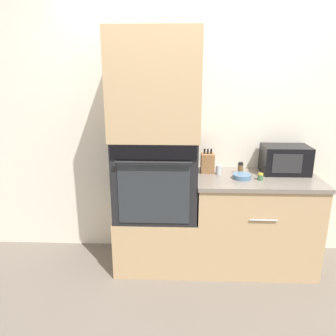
{
  "coord_description": "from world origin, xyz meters",
  "views": [
    {
      "loc": [
        -0.16,
        -2.45,
        1.75
      ],
      "look_at": [
        -0.26,
        0.21,
        0.96
      ],
      "focal_mm": 35.0,
      "sensor_mm": 36.0,
      "label": 1
    }
  ],
  "objects_px": {
    "wall_oven": "(156,176)",
    "microwave": "(285,160)",
    "knife_block": "(207,163)",
    "condiment_jar_mid": "(240,168)",
    "condiment_jar_far": "(219,170)",
    "bowl": "(242,176)",
    "condiment_jar_near": "(260,177)"
  },
  "relations": [
    {
      "from": "wall_oven",
      "to": "microwave",
      "type": "height_order",
      "value": "wall_oven"
    },
    {
      "from": "microwave",
      "to": "knife_block",
      "type": "distance_m",
      "value": 0.7
    },
    {
      "from": "condiment_jar_mid",
      "to": "knife_block",
      "type": "bearing_deg",
      "value": 171.31
    },
    {
      "from": "wall_oven",
      "to": "condiment_jar_far",
      "type": "height_order",
      "value": "wall_oven"
    },
    {
      "from": "bowl",
      "to": "condiment_jar_mid",
      "type": "bearing_deg",
      "value": 85.68
    },
    {
      "from": "wall_oven",
      "to": "bowl",
      "type": "relative_size",
      "value": 4.49
    },
    {
      "from": "bowl",
      "to": "condiment_jar_far",
      "type": "xyz_separation_m",
      "value": [
        -0.19,
        0.12,
        0.02
      ]
    },
    {
      "from": "microwave",
      "to": "condiment_jar_far",
      "type": "xyz_separation_m",
      "value": [
        -0.6,
        -0.07,
        -0.09
      ]
    },
    {
      "from": "knife_block",
      "to": "condiment_jar_mid",
      "type": "xyz_separation_m",
      "value": [
        0.29,
        -0.04,
        -0.04
      ]
    },
    {
      "from": "wall_oven",
      "to": "bowl",
      "type": "xyz_separation_m",
      "value": [
        0.74,
        -0.05,
        0.02
      ]
    },
    {
      "from": "knife_block",
      "to": "condiment_jar_near",
      "type": "xyz_separation_m",
      "value": [
        0.43,
        -0.21,
        -0.06
      ]
    },
    {
      "from": "condiment_jar_near",
      "to": "condiment_jar_far",
      "type": "height_order",
      "value": "condiment_jar_far"
    },
    {
      "from": "bowl",
      "to": "condiment_jar_far",
      "type": "distance_m",
      "value": 0.22
    },
    {
      "from": "knife_block",
      "to": "bowl",
      "type": "xyz_separation_m",
      "value": [
        0.28,
        -0.18,
        -0.07
      ]
    },
    {
      "from": "condiment_jar_far",
      "to": "condiment_jar_mid",
      "type": "bearing_deg",
      "value": 6.04
    },
    {
      "from": "wall_oven",
      "to": "condiment_jar_near",
      "type": "xyz_separation_m",
      "value": [
        0.89,
        -0.08,
        0.03
      ]
    },
    {
      "from": "condiment_jar_far",
      "to": "microwave",
      "type": "bearing_deg",
      "value": 6.45
    },
    {
      "from": "condiment_jar_mid",
      "to": "condiment_jar_far",
      "type": "distance_m",
      "value": 0.2
    },
    {
      "from": "condiment_jar_near",
      "to": "condiment_jar_far",
      "type": "relative_size",
      "value": 0.74
    },
    {
      "from": "wall_oven",
      "to": "condiment_jar_far",
      "type": "relative_size",
      "value": 8.64
    },
    {
      "from": "condiment_jar_mid",
      "to": "bowl",
      "type": "bearing_deg",
      "value": -94.32
    },
    {
      "from": "wall_oven",
      "to": "microwave",
      "type": "bearing_deg",
      "value": 6.72
    },
    {
      "from": "bowl",
      "to": "condiment_jar_mid",
      "type": "relative_size",
      "value": 1.45
    },
    {
      "from": "bowl",
      "to": "condiment_jar_mid",
      "type": "xyz_separation_m",
      "value": [
        0.01,
        0.14,
        0.03
      ]
    },
    {
      "from": "wall_oven",
      "to": "condiment_jar_far",
      "type": "xyz_separation_m",
      "value": [
        0.56,
        0.07,
        0.04
      ]
    },
    {
      "from": "condiment_jar_near",
      "to": "wall_oven",
      "type": "bearing_deg",
      "value": 174.84
    },
    {
      "from": "condiment_jar_far",
      "to": "bowl",
      "type": "bearing_deg",
      "value": -32.06
    },
    {
      "from": "microwave",
      "to": "condiment_jar_far",
      "type": "height_order",
      "value": "microwave"
    },
    {
      "from": "microwave",
      "to": "wall_oven",
      "type": "bearing_deg",
      "value": -173.28
    },
    {
      "from": "knife_block",
      "to": "condiment_jar_mid",
      "type": "relative_size",
      "value": 2.02
    },
    {
      "from": "condiment_jar_near",
      "to": "condiment_jar_mid",
      "type": "distance_m",
      "value": 0.22
    },
    {
      "from": "wall_oven",
      "to": "condiment_jar_far",
      "type": "distance_m",
      "value": 0.56
    }
  ]
}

